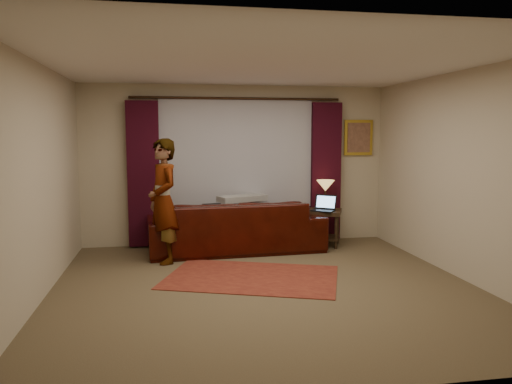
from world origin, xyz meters
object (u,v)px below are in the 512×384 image
sofa (236,216)px  end_table (325,228)px  laptop_sofa (213,212)px  person (163,201)px  tiffany_lamp (325,195)px  laptop_table (323,203)px

sofa → end_table: bearing=-179.9°
laptop_sofa → person: size_ratio=0.18×
sofa → tiffany_lamp: sofa is taller
laptop_sofa → tiffany_lamp: bearing=4.2°
tiffany_lamp → person: (-2.60, -0.73, 0.05)m
laptop_sofa → person: (-0.73, -0.36, 0.23)m
laptop_sofa → tiffany_lamp: tiffany_lamp is taller
sofa → person: 1.27m
sofa → end_table: size_ratio=4.55×
end_table → tiffany_lamp: tiffany_lamp is taller
laptop_sofa → person: person is taller
laptop_table → laptop_sofa: bearing=-138.6°
sofa → laptop_table: bearing=175.2°
sofa → tiffany_lamp: size_ratio=5.66×
tiffany_lamp → laptop_table: 0.27m
person → end_table: bearing=81.7°
laptop_table → person: person is taller
person → tiffany_lamp: bearing=83.6°
sofa → person: bearing=22.8°
sofa → laptop_sofa: (-0.37, -0.17, 0.11)m
end_table → laptop_table: 0.44m
tiffany_lamp → laptop_table: tiffany_lamp is taller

